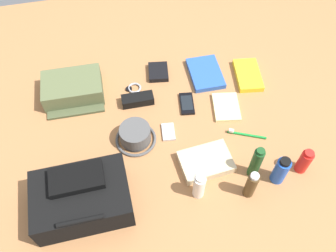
{
  "coord_description": "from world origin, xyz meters",
  "views": [
    {
      "loc": [
        0.18,
        0.82,
        1.26
      ],
      "look_at": [
        0.0,
        0.0,
        0.04
      ],
      "focal_mm": 38.59,
      "sensor_mm": 36.0,
      "label": 1
    }
  ],
  "objects_px": {
    "bucket_hat": "(135,135)",
    "toothpaste_tube": "(199,186)",
    "sunscreen_spray": "(304,161)",
    "travel_guidebook": "(205,73)",
    "wallet": "(158,72)",
    "cell_phone": "(187,104)",
    "media_player": "(168,132)",
    "toiletry_pouch": "(73,89)",
    "shampoo_bottle": "(256,163)",
    "cologne_bottle": "(251,185)",
    "backpack": "(82,198)",
    "sunglasses_case": "(138,100)",
    "wristwatch": "(134,88)",
    "folded_towel": "(206,162)",
    "toothbrush": "(244,134)",
    "notepad": "(226,107)",
    "deodorant_spray": "(281,170)",
    "paperback_novel": "(248,75)"
  },
  "relations": [
    {
      "from": "backpack",
      "to": "bucket_hat",
      "type": "xyz_separation_m",
      "value": [
        -0.23,
        -0.24,
        -0.04
      ]
    },
    {
      "from": "backpack",
      "to": "toothpaste_tube",
      "type": "bearing_deg",
      "value": 174.02
    },
    {
      "from": "sunscreen_spray",
      "to": "toothbrush",
      "type": "height_order",
      "value": "sunscreen_spray"
    },
    {
      "from": "folded_towel",
      "to": "bucket_hat",
      "type": "bearing_deg",
      "value": -34.36
    },
    {
      "from": "deodorant_spray",
      "to": "paperback_novel",
      "type": "xyz_separation_m",
      "value": [
        -0.07,
        -0.52,
        -0.06
      ]
    },
    {
      "from": "media_player",
      "to": "folded_towel",
      "type": "relative_size",
      "value": 0.45
    },
    {
      "from": "toothbrush",
      "to": "sunglasses_case",
      "type": "distance_m",
      "value": 0.48
    },
    {
      "from": "backpack",
      "to": "wallet",
      "type": "relative_size",
      "value": 3.1
    },
    {
      "from": "travel_guidebook",
      "to": "wallet",
      "type": "relative_size",
      "value": 1.83
    },
    {
      "from": "bucket_hat",
      "to": "toothpaste_tube",
      "type": "xyz_separation_m",
      "value": [
        -0.19,
        0.29,
        0.03
      ]
    },
    {
      "from": "paperback_novel",
      "to": "toothpaste_tube",
      "type": "bearing_deg",
      "value": 53.73
    },
    {
      "from": "cell_phone",
      "to": "sunglasses_case",
      "type": "xyz_separation_m",
      "value": [
        0.21,
        -0.06,
        0.01
      ]
    },
    {
      "from": "sunscreen_spray",
      "to": "toothbrush",
      "type": "bearing_deg",
      "value": -50.69
    },
    {
      "from": "toothpaste_tube",
      "to": "wallet",
      "type": "xyz_separation_m",
      "value": [
        0.02,
        -0.63,
        -0.05
      ]
    },
    {
      "from": "cell_phone",
      "to": "media_player",
      "type": "height_order",
      "value": "cell_phone"
    },
    {
      "from": "sunscreen_spray",
      "to": "notepad",
      "type": "xyz_separation_m",
      "value": [
        0.19,
        -0.35,
        -0.05
      ]
    },
    {
      "from": "notepad",
      "to": "sunglasses_case",
      "type": "bearing_deg",
      "value": -7.57
    },
    {
      "from": "wallet",
      "to": "backpack",
      "type": "bearing_deg",
      "value": 64.14
    },
    {
      "from": "cell_phone",
      "to": "wristwatch",
      "type": "relative_size",
      "value": 1.75
    },
    {
      "from": "cell_phone",
      "to": "notepad",
      "type": "bearing_deg",
      "value": 160.76
    },
    {
      "from": "backpack",
      "to": "wristwatch",
      "type": "relative_size",
      "value": 4.8
    },
    {
      "from": "toothbrush",
      "to": "toiletry_pouch",
      "type": "bearing_deg",
      "value": -28.83
    },
    {
      "from": "toiletry_pouch",
      "to": "sunscreen_spray",
      "type": "bearing_deg",
      "value": 145.8
    },
    {
      "from": "deodorant_spray",
      "to": "toothbrush",
      "type": "relative_size",
      "value": 0.93
    },
    {
      "from": "toiletry_pouch",
      "to": "cell_phone",
      "type": "relative_size",
      "value": 2.11
    },
    {
      "from": "shampoo_bottle",
      "to": "folded_towel",
      "type": "xyz_separation_m",
      "value": [
        0.17,
        -0.08,
        -0.07
      ]
    },
    {
      "from": "travel_guidebook",
      "to": "bucket_hat",
      "type": "bearing_deg",
      "value": 37.1
    },
    {
      "from": "toothpaste_tube",
      "to": "cologne_bottle",
      "type": "bearing_deg",
      "value": 168.35
    },
    {
      "from": "sunscreen_spray",
      "to": "toiletry_pouch",
      "type": "bearing_deg",
      "value": -34.2
    },
    {
      "from": "cologne_bottle",
      "to": "sunglasses_case",
      "type": "height_order",
      "value": "cologne_bottle"
    },
    {
      "from": "toiletry_pouch",
      "to": "toothbrush",
      "type": "height_order",
      "value": "toiletry_pouch"
    },
    {
      "from": "toothpaste_tube",
      "to": "notepad",
      "type": "relative_size",
      "value": 0.9
    },
    {
      "from": "travel_guidebook",
      "to": "media_player",
      "type": "relative_size",
      "value": 2.25
    },
    {
      "from": "toothpaste_tube",
      "to": "deodorant_spray",
      "type": "bearing_deg",
      "value": 179.01
    },
    {
      "from": "sunscreen_spray",
      "to": "shampoo_bottle",
      "type": "height_order",
      "value": "shampoo_bottle"
    },
    {
      "from": "folded_towel",
      "to": "media_player",
      "type": "bearing_deg",
      "value": -57.93
    },
    {
      "from": "toothpaste_tube",
      "to": "cell_phone",
      "type": "bearing_deg",
      "value": -98.44
    },
    {
      "from": "bucket_hat",
      "to": "sunscreen_spray",
      "type": "relative_size",
      "value": 1.36
    },
    {
      "from": "sunscreen_spray",
      "to": "shampoo_bottle",
      "type": "bearing_deg",
      "value": -6.57
    },
    {
      "from": "bucket_hat",
      "to": "wristwatch",
      "type": "xyz_separation_m",
      "value": [
        -0.04,
        -0.27,
        -0.03
      ]
    },
    {
      "from": "sunscreen_spray",
      "to": "cell_phone",
      "type": "bearing_deg",
      "value": -48.67
    },
    {
      "from": "bucket_hat",
      "to": "media_player",
      "type": "relative_size",
      "value": 1.9
    },
    {
      "from": "cologne_bottle",
      "to": "travel_guidebook",
      "type": "distance_m",
      "value": 0.61
    },
    {
      "from": "media_player",
      "to": "toothbrush",
      "type": "distance_m",
      "value": 0.32
    },
    {
      "from": "backpack",
      "to": "travel_guidebook",
      "type": "relative_size",
      "value": 1.69
    },
    {
      "from": "deodorant_spray",
      "to": "cell_phone",
      "type": "distance_m",
      "value": 0.5
    },
    {
      "from": "folded_towel",
      "to": "sunglasses_case",
      "type": "xyz_separation_m",
      "value": [
        0.21,
        -0.36,
        0.0
      ]
    },
    {
      "from": "deodorant_spray",
      "to": "sunglasses_case",
      "type": "relative_size",
      "value": 1.0
    },
    {
      "from": "toiletry_pouch",
      "to": "shampoo_bottle",
      "type": "distance_m",
      "value": 0.85
    },
    {
      "from": "sunscreen_spray",
      "to": "cell_phone",
      "type": "height_order",
      "value": "sunscreen_spray"
    }
  ]
}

